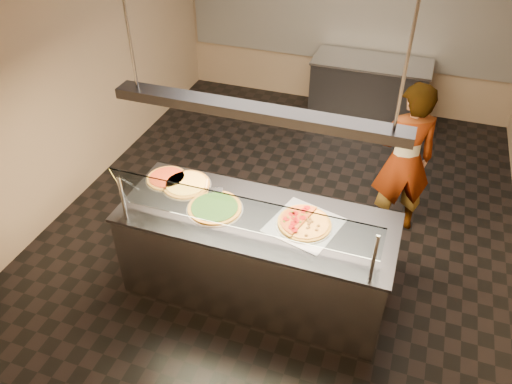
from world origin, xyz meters
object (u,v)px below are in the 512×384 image
(worker, at_px, (404,161))
(heat_lamp_housing, at_px, (256,112))
(pizza_tomato, at_px, (167,178))
(pizza_cheese, at_px, (186,184))
(half_pizza_sausage, at_px, (317,225))
(pizza_spinach, at_px, (215,207))
(sneeze_guard, at_px, (242,214))
(half_pizza_pepperoni, at_px, (292,219))
(perforated_tray, at_px, (304,224))
(pizza_spatula, at_px, (210,187))
(prep_table, at_px, (368,91))
(serving_counter, at_px, (256,255))

(worker, xyz_separation_m, heat_lamp_housing, (-1.12, -1.41, 1.08))
(pizza_tomato, xyz_separation_m, heat_lamp_housing, (0.99, -0.24, 1.01))
(pizza_cheese, bearing_deg, half_pizza_sausage, -8.04)
(pizza_spinach, distance_m, heat_lamp_housing, 1.07)
(sneeze_guard, bearing_deg, half_pizza_pepperoni, 49.97)
(perforated_tray, height_order, pizza_spatula, pizza_spatula)
(pizza_cheese, bearing_deg, perforated_tray, -8.73)
(prep_table, bearing_deg, perforated_tray, -90.10)
(prep_table, bearing_deg, serving_counter, -96.52)
(serving_counter, height_order, heat_lamp_housing, heat_lamp_housing)
(half_pizza_pepperoni, xyz_separation_m, prep_table, (0.11, 3.72, -0.50))
(pizza_tomato, relative_size, worker, 0.23)
(pizza_spinach, bearing_deg, sneeze_guard, -40.24)
(prep_table, xyz_separation_m, worker, (0.69, -2.34, 0.40))
(pizza_spinach, bearing_deg, worker, 43.72)
(half_pizza_sausage, bearing_deg, perforated_tray, 179.81)
(half_pizza_sausage, xyz_separation_m, pizza_spatula, (-1.06, 0.20, 0.00))
(perforated_tray, bearing_deg, pizza_spinach, -176.34)
(half_pizza_pepperoni, bearing_deg, heat_lamp_housing, -174.64)
(serving_counter, bearing_deg, half_pizza_pepperoni, 5.36)
(pizza_cheese, distance_m, pizza_spatula, 0.24)
(pizza_spinach, distance_m, worker, 2.07)
(sneeze_guard, relative_size, pizza_spinach, 4.34)
(serving_counter, xyz_separation_m, pizza_cheese, (-0.77, 0.21, 0.48))
(half_pizza_sausage, relative_size, heat_lamp_housing, 0.21)
(prep_table, xyz_separation_m, heat_lamp_housing, (-0.43, -3.75, 1.48))
(sneeze_guard, distance_m, perforated_tray, 0.63)
(pizza_spinach, height_order, heat_lamp_housing, heat_lamp_housing)
(perforated_tray, xyz_separation_m, pizza_spatula, (-0.95, 0.20, 0.02))
(half_pizza_pepperoni, distance_m, half_pizza_sausage, 0.21)
(perforated_tray, distance_m, worker, 1.55)
(half_pizza_sausage, distance_m, pizza_spatula, 1.08)
(pizza_spinach, relative_size, prep_table, 0.30)
(pizza_spinach, xyz_separation_m, heat_lamp_housing, (0.38, 0.02, 1.00))
(half_pizza_pepperoni, bearing_deg, sneeze_guard, -130.03)
(half_pizza_sausage, bearing_deg, heat_lamp_housing, -176.90)
(half_pizza_pepperoni, xyz_separation_m, heat_lamp_housing, (-0.31, -0.03, 0.99))
(pizza_tomato, bearing_deg, sneeze_guard, -30.64)
(half_pizza_pepperoni, height_order, pizza_cheese, half_pizza_pepperoni)
(half_pizza_sausage, distance_m, pizza_spinach, 0.91)
(half_pizza_pepperoni, xyz_separation_m, pizza_spatula, (-0.84, 0.20, -0.01))
(serving_counter, xyz_separation_m, heat_lamp_housing, (0.00, 0.00, 1.48))
(pizza_spinach, bearing_deg, perforated_tray, 3.66)
(pizza_spatula, relative_size, prep_table, 0.14)
(perforated_tray, bearing_deg, prep_table, 89.90)
(serving_counter, bearing_deg, perforated_tray, 3.93)
(sneeze_guard, bearing_deg, worker, 57.47)
(serving_counter, distance_m, half_pizza_sausage, 0.72)
(perforated_tray, distance_m, pizza_cheese, 1.21)
(perforated_tray, height_order, prep_table, perforated_tray)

